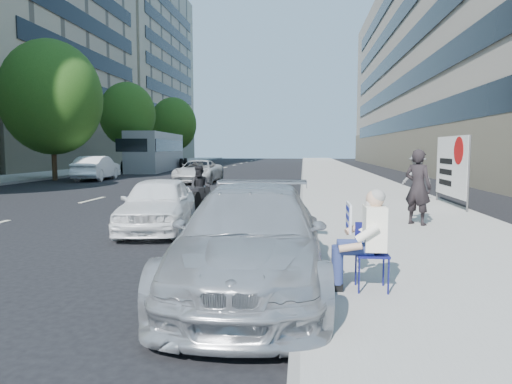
# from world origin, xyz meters

# --- Properties ---
(ground) EXTENTS (160.00, 160.00, 0.00)m
(ground) POSITION_xyz_m (0.00, 0.00, 0.00)
(ground) COLOR black
(ground) RESTS_ON ground
(near_sidewalk) EXTENTS (5.00, 120.00, 0.15)m
(near_sidewalk) POSITION_xyz_m (4.00, 20.00, 0.07)
(near_sidewalk) COLOR #98968E
(near_sidewalk) RESTS_ON ground
(far_sidewalk) EXTENTS (4.50, 120.00, 0.15)m
(far_sidewalk) POSITION_xyz_m (-16.75, 20.00, 0.07)
(far_sidewalk) COLOR #98968E
(far_sidewalk) RESTS_ON ground
(far_bldg_north) EXTENTS (22.00, 28.00, 28.00)m
(far_bldg_north) POSITION_xyz_m (-30.00, 62.00, 14.00)
(far_bldg_north) COLOR tan
(far_bldg_north) RESTS_ON ground
(near_building) EXTENTS (14.00, 70.00, 20.00)m
(near_building) POSITION_xyz_m (17.00, 32.00, 10.00)
(near_building) COLOR #9E9788
(near_building) RESTS_ON ground
(tree_far_c) EXTENTS (6.00, 6.00, 8.47)m
(tree_far_c) POSITION_xyz_m (-13.70, 18.00, 5.02)
(tree_far_c) COLOR #382616
(tree_far_c) RESTS_ON ground
(tree_far_d) EXTENTS (4.80, 4.80, 7.65)m
(tree_far_d) POSITION_xyz_m (-13.70, 30.00, 4.89)
(tree_far_d) COLOR #382616
(tree_far_d) RESTS_ON ground
(tree_far_e) EXTENTS (5.40, 5.40, 7.89)m
(tree_far_e) POSITION_xyz_m (-13.70, 44.00, 4.78)
(tree_far_e) COLOR #382616
(tree_far_e) RESTS_ON ground
(seated_protester) EXTENTS (0.83, 1.11, 1.31)m
(seated_protester) POSITION_xyz_m (2.29, -2.68, 0.87)
(seated_protester) COLOR navy
(seated_protester) RESTS_ON near_sidewalk
(jogger) EXTENTS (1.20, 0.89, 1.66)m
(jogger) POSITION_xyz_m (5.51, 7.97, 0.98)
(jogger) COLOR slate
(jogger) RESTS_ON near_sidewalk
(pedestrian_woman) EXTENTS (0.78, 0.76, 1.80)m
(pedestrian_woman) POSITION_xyz_m (4.22, 2.56, 1.05)
(pedestrian_woman) COLOR black
(pedestrian_woman) RESTS_ON near_sidewalk
(protest_banner) EXTENTS (0.08, 3.06, 2.20)m
(protest_banner) POSITION_xyz_m (6.18, 6.43, 1.40)
(protest_banner) COLOR #4C4C4C
(protest_banner) RESTS_ON near_sidewalk
(parked_sedan) EXTENTS (2.13, 4.97, 1.43)m
(parked_sedan) POSITION_xyz_m (0.80, -2.31, 0.71)
(parked_sedan) COLOR #ACAFB4
(parked_sedan) RESTS_ON ground
(white_sedan_near) EXTENTS (1.99, 3.94, 1.29)m
(white_sedan_near) POSITION_xyz_m (-1.96, 2.00, 0.64)
(white_sedan_near) COLOR white
(white_sedan_near) RESTS_ON ground
(white_sedan_mid) EXTENTS (1.98, 4.64, 1.49)m
(white_sedan_mid) POSITION_xyz_m (-11.29, 18.61, 0.74)
(white_sedan_mid) COLOR white
(white_sedan_mid) RESTS_ON ground
(white_sedan_far) EXTENTS (2.24, 4.70, 1.30)m
(white_sedan_far) POSITION_xyz_m (-4.45, 16.97, 0.65)
(white_sedan_far) COLOR silver
(white_sedan_far) RESTS_ON ground
(motorcycle) EXTENTS (0.75, 2.05, 1.42)m
(motorcycle) POSITION_xyz_m (-1.78, 5.76, 0.64)
(motorcycle) COLOR black
(motorcycle) RESTS_ON ground
(bus) EXTENTS (3.62, 12.24, 3.30)m
(bus) POSITION_xyz_m (-11.42, 30.85, 1.64)
(bus) COLOR gray
(bus) RESTS_ON ground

